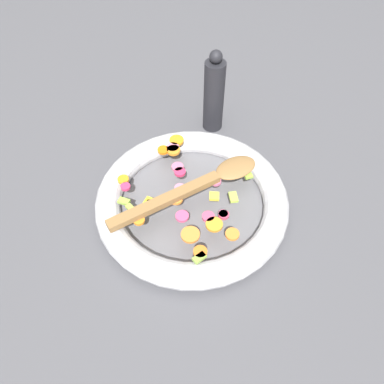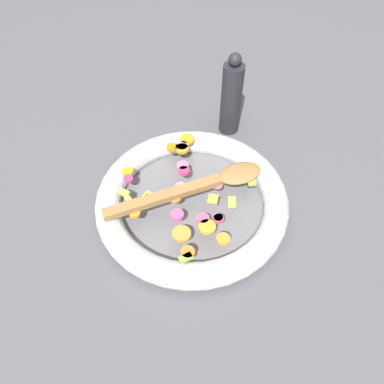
# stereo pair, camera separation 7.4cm
# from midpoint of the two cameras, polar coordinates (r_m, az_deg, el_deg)

# --- Properties ---
(ground_plane) EXTENTS (4.00, 4.00, 0.00)m
(ground_plane) POSITION_cam_midpoint_polar(r_m,az_deg,el_deg) (0.78, 2.71, -2.50)
(ground_plane) COLOR #4C4C51
(skillet) EXTENTS (0.39, 0.39, 0.05)m
(skillet) POSITION_cam_midpoint_polar(r_m,az_deg,el_deg) (0.76, 2.78, -1.50)
(skillet) COLOR slate
(skillet) RESTS_ON ground_plane
(chopped_vegetables) EXTENTS (0.30, 0.27, 0.01)m
(chopped_vegetables) POSITION_cam_midpoint_polar(r_m,az_deg,el_deg) (0.73, 1.59, -0.21)
(chopped_vegetables) COLOR orange
(chopped_vegetables) RESTS_ON skillet
(wooden_spoon) EXTENTS (0.27, 0.25, 0.01)m
(wooden_spoon) POSITION_cam_midpoint_polar(r_m,az_deg,el_deg) (0.73, 4.42, 0.95)
(wooden_spoon) COLOR olive
(wooden_spoon) RESTS_ON chopped_vegetables
(pepper_mill) EXTENTS (0.05, 0.05, 0.20)m
(pepper_mill) POSITION_cam_midpoint_polar(r_m,az_deg,el_deg) (0.89, 8.44, 13.91)
(pepper_mill) COLOR #232328
(pepper_mill) RESTS_ON ground_plane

